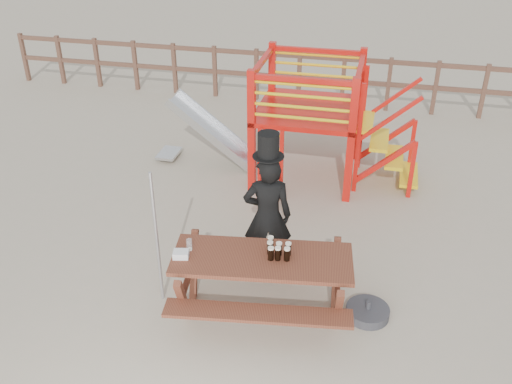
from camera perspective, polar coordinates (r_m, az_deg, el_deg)
name	(u,v)px	position (r m, az deg, el deg)	size (l,w,h in m)	color
ground	(246,300)	(7.39, -0.97, -10.78)	(60.00, 60.00, 0.00)	tan
back_fence	(321,74)	(13.15, 6.54, 11.68)	(15.09, 0.09, 1.20)	brown
playground_fort	(304,117)	(9.84, 4.78, 7.45)	(4.71, 1.84, 2.10)	red
picnic_table	(262,278)	(6.91, 0.61, -8.57)	(2.30, 1.74, 0.82)	brown
man_with_hat	(268,213)	(7.35, 1.17, -2.14)	(0.71, 0.54, 2.04)	black
metal_pole	(157,239)	(6.97, -9.88, -4.68)	(0.04, 0.04, 1.82)	#B2B2B7
parasol_base	(368,312)	(7.26, 11.09, -11.69)	(0.53, 0.53, 0.23)	#35353A
paper_bag	(181,254)	(6.77, -7.51, -6.19)	(0.18, 0.14, 0.08)	white
stout_pints	(278,250)	(6.70, 2.17, -5.80)	(0.30, 0.28, 0.17)	black
empty_glasses	(189,245)	(6.85, -6.69, -5.30)	(0.07, 0.07, 0.15)	silver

